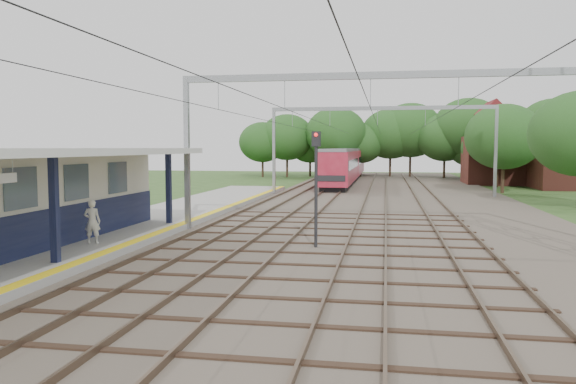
{
  "coord_description": "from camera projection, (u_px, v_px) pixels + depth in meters",
  "views": [
    {
      "loc": [
        3.88,
        -9.26,
        3.8
      ],
      "look_at": [
        -0.91,
        18.17,
        1.6
      ],
      "focal_mm": 35.0,
      "sensor_mm": 36.0,
      "label": 1
    }
  ],
  "objects": [
    {
      "name": "catenary_system",
      "position": [
        378.0,
        119.0,
        33.87
      ],
      "size": [
        17.22,
        88.0,
        7.0
      ],
      "color": "gray",
      "rests_on": "ground"
    },
    {
      "name": "signal_post",
      "position": [
        316.0,
        175.0,
        20.68
      ],
      "size": [
        0.33,
        0.29,
        4.4
      ],
      "rotation": [
        0.0,
        0.0,
        -0.18
      ],
      "color": "black",
      "rests_on": "ground"
    },
    {
      "name": "platform",
      "position": [
        127.0,
        229.0,
        25.08
      ],
      "size": [
        5.0,
        52.0,
        0.35
      ],
      "primitive_type": "cube",
      "color": "gray",
      "rests_on": "ground"
    },
    {
      "name": "tree_band",
      "position": [
        386.0,
        138.0,
        65.1
      ],
      "size": [
        31.72,
        30.88,
        8.82
      ],
      "color": "#382619",
      "rests_on": "ground"
    },
    {
      "name": "yellow_stripe",
      "position": [
        175.0,
        226.0,
        24.68
      ],
      "size": [
        0.45,
        52.0,
        0.01
      ],
      "primitive_type": "cube",
      "color": "yellow",
      "rests_on": "platform"
    },
    {
      "name": "rail_tracks",
      "position": [
        351.0,
        200.0,
        39.25
      ],
      "size": [
        11.8,
        88.0,
        0.15
      ],
      "color": "brown",
      "rests_on": "ballast_bed"
    },
    {
      "name": "person",
      "position": [
        92.0,
        221.0,
        20.21
      ],
      "size": [
        0.65,
        0.51,
        1.6
      ],
      "primitive_type": "imported",
      "rotation": [
        0.0,
        0.0,
        3.37
      ],
      "color": "silver",
      "rests_on": "platform"
    },
    {
      "name": "house_far",
      "position": [
        505.0,
        153.0,
        58.12
      ],
      "size": [
        8.0,
        6.12,
        8.66
      ],
      "color": "brown",
      "rests_on": "ground"
    },
    {
      "name": "ballast_bed",
      "position": [
        387.0,
        202.0,
        38.83
      ],
      "size": [
        18.0,
        90.0,
        0.1
      ],
      "primitive_type": "cube",
      "color": "#473D33",
      "rests_on": "ground"
    },
    {
      "name": "house_near",
      "position": [
        575.0,
        157.0,
        51.39
      ],
      "size": [
        7.0,
        6.12,
        7.89
      ],
      "color": "brown",
      "rests_on": "ground"
    },
    {
      "name": "train",
      "position": [
        346.0,
        164.0,
        62.45
      ],
      "size": [
        2.74,
        34.08,
        3.61
      ],
      "color": "black",
      "rests_on": "ballast_bed"
    },
    {
      "name": "ground",
      "position": [
        164.0,
        360.0,
        10.06
      ],
      "size": [
        160.0,
        160.0,
        0.0
      ],
      "primitive_type": "plane",
      "color": "#2D4C1E",
      "rests_on": "ground"
    }
  ]
}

